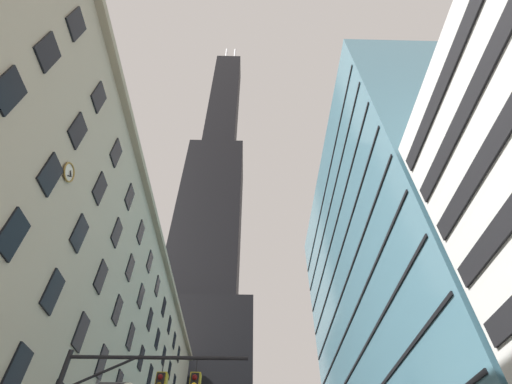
% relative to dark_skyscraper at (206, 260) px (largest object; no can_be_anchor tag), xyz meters
% --- Properties ---
extents(station_building, '(17.27, 66.14, 29.72)m').
position_rel_dark_skyscraper_xyz_m(station_building, '(-6.89, -47.97, -47.52)').
color(station_building, '#B2A88E').
rests_on(station_building, ground).
extents(dark_skyscraper, '(26.86, 26.86, 209.33)m').
position_rel_dark_skyscraper_xyz_m(dark_skyscraper, '(0.00, 0.00, 0.00)').
color(dark_skyscraper, black).
rests_on(dark_skyscraper, ground).
extents(glass_office_midrise, '(16.82, 40.90, 46.14)m').
position_rel_dark_skyscraper_xyz_m(glass_office_midrise, '(31.77, -48.13, -39.29)').
color(glass_office_midrise, teal).
rests_on(glass_office_midrise, ground).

